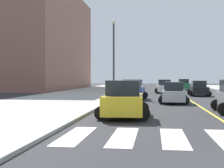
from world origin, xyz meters
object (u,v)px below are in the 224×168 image
object	(u,v)px
car_black_nearest	(199,89)
street_lamp	(114,52)
car_yellow_fifth	(124,100)
car_green_second	(184,85)
car_blue_sixth	(133,90)
car_silver_third	(174,93)
car_white_seventh	(164,87)

from	to	relation	value
car_black_nearest	street_lamp	world-z (taller)	street_lamp
car_yellow_fifth	car_green_second	bearing A→B (deg)	78.15
car_green_second	car_blue_sixth	distance (m)	26.07
car_blue_sixth	street_lamp	size ratio (longest dim) A/B	0.54
car_silver_third	car_blue_sixth	world-z (taller)	car_blue_sixth
street_lamp	car_black_nearest	bearing A→B (deg)	23.58
car_silver_third	car_blue_sixth	xyz separation A→B (m)	(-3.67, 4.37, 0.08)
car_green_second	car_yellow_fifth	size ratio (longest dim) A/B	0.94
car_silver_third	car_blue_sixth	bearing A→B (deg)	132.77
car_white_seventh	street_lamp	world-z (taller)	street_lamp
car_white_seventh	street_lamp	distance (m)	12.46
car_white_seventh	car_silver_third	bearing A→B (deg)	-89.31
car_yellow_fifth	car_white_seventh	size ratio (longest dim) A/B	1.08
car_green_second	car_blue_sixth	xyz separation A→B (m)	(-7.13, -25.07, 0.02)
car_green_second	street_lamp	world-z (taller)	street_lamp
car_silver_third	car_yellow_fifth	bearing A→B (deg)	-105.39
car_silver_third	street_lamp	size ratio (longest dim) A/B	0.49
car_silver_third	car_blue_sixth	size ratio (longest dim) A/B	0.91
car_black_nearest	car_silver_third	xyz separation A→B (m)	(-3.61, -11.44, -0.00)
car_green_second	street_lamp	bearing A→B (deg)	67.43
car_black_nearest	car_white_seventh	world-z (taller)	car_white_seventh
car_green_second	car_blue_sixth	bearing A→B (deg)	74.59
car_black_nearest	car_green_second	distance (m)	18.00
car_silver_third	street_lamp	distance (m)	10.27
car_green_second	car_yellow_fifth	xyz separation A→B (m)	(-6.72, -39.40, 0.05)
car_blue_sixth	car_silver_third	bearing A→B (deg)	-47.25
car_black_nearest	car_white_seventh	size ratio (longest dim) A/B	0.96
street_lamp	car_white_seventh	bearing A→B (deg)	60.78
car_green_second	car_yellow_fifth	world-z (taller)	car_yellow_fifth
car_green_second	car_white_seventh	size ratio (longest dim) A/B	1.02
car_yellow_fifth	car_white_seventh	distance (m)	27.65
car_black_nearest	car_blue_sixth	distance (m)	10.15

